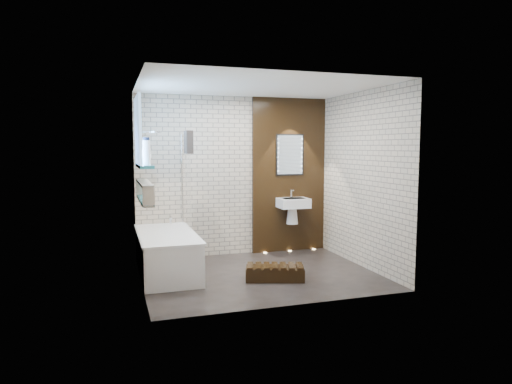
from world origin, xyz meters
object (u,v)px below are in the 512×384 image
object	(u,v)px
led_mirror	(290,155)
bathtub	(167,253)
bath_screen	(186,181)
walnut_step	(275,273)
washbasin	(293,207)

from	to	relation	value
led_mirror	bathtub	bearing A→B (deg)	-160.22
led_mirror	bath_screen	bearing A→B (deg)	-169.34
led_mirror	walnut_step	distance (m)	2.34
bath_screen	washbasin	distance (m)	1.89
bathtub	bath_screen	world-z (taller)	bath_screen
bath_screen	walnut_step	distance (m)	1.96
bathtub	walnut_step	distance (m)	1.56
bath_screen	washbasin	world-z (taller)	bath_screen
led_mirror	washbasin	bearing A→B (deg)	-90.00
led_mirror	walnut_step	bearing A→B (deg)	-118.37
washbasin	walnut_step	xyz separation A→B (m)	(-0.83, -1.37, -0.70)
bath_screen	walnut_step	size ratio (longest dim) A/B	1.80
washbasin	walnut_step	world-z (taller)	washbasin
bathtub	led_mirror	world-z (taller)	led_mirror
bath_screen	washbasin	size ratio (longest dim) A/B	2.41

